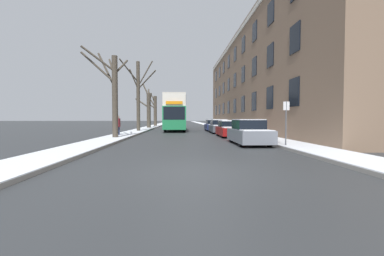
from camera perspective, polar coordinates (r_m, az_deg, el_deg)
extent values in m
plane|color=#303335|center=(7.52, 2.29, -9.66)|extent=(320.00, 320.00, 0.00)
cube|color=gray|center=(60.55, -7.34, 0.72)|extent=(2.11, 130.00, 0.13)
cube|color=white|center=(60.55, -7.34, 0.79)|extent=(2.09, 130.00, 0.03)
cube|color=gray|center=(60.67, 3.18, 0.74)|extent=(2.11, 130.00, 0.13)
cube|color=white|center=(60.67, 3.18, 0.81)|extent=(2.09, 130.00, 0.03)
cube|color=#7A604C|center=(35.88, 16.71, 9.68)|extent=(9.00, 44.97, 12.62)
cube|color=black|center=(17.61, 21.74, 7.39)|extent=(0.08, 1.40, 1.80)
cube|color=black|center=(21.67, 16.90, 6.43)|extent=(0.08, 1.40, 1.80)
cube|color=black|center=(25.85, 13.61, 5.75)|extent=(0.08, 1.40, 1.80)
cube|color=black|center=(30.09, 11.26, 5.25)|extent=(0.08, 1.40, 1.80)
cube|color=black|center=(34.37, 9.48, 4.87)|extent=(0.08, 1.40, 1.80)
cube|color=black|center=(38.67, 8.11, 4.57)|extent=(0.08, 1.40, 1.80)
cube|color=black|center=(43.00, 7.01, 4.33)|extent=(0.08, 1.40, 1.80)
cube|color=black|center=(47.33, 6.11, 4.13)|extent=(0.08, 1.40, 1.80)
cube|color=black|center=(51.68, 5.36, 3.96)|extent=(0.08, 1.40, 1.80)
cube|color=black|center=(18.23, 21.89, 17.97)|extent=(0.08, 1.40, 1.80)
cube|color=black|center=(22.19, 16.99, 15.13)|extent=(0.08, 1.40, 1.80)
cube|color=black|center=(26.28, 13.68, 13.09)|extent=(0.08, 1.40, 1.80)
cube|color=black|center=(30.46, 11.30, 11.58)|extent=(0.08, 1.40, 1.80)
cube|color=black|center=(34.69, 9.52, 10.43)|extent=(0.08, 1.40, 1.80)
cube|color=black|center=(38.96, 8.13, 9.52)|extent=(0.08, 1.40, 1.80)
cube|color=black|center=(43.26, 7.03, 8.78)|extent=(0.08, 1.40, 1.80)
cube|color=black|center=(47.57, 6.13, 8.18)|extent=(0.08, 1.40, 1.80)
cube|color=black|center=(51.90, 5.38, 7.67)|extent=(0.08, 1.40, 1.80)
cube|color=black|center=(23.18, 17.09, 23.25)|extent=(0.08, 1.40, 1.80)
cube|color=black|center=(27.13, 13.75, 20.08)|extent=(0.08, 1.40, 1.80)
cube|color=black|center=(31.19, 11.35, 17.69)|extent=(0.08, 1.40, 1.80)
cube|color=black|center=(35.34, 9.55, 15.83)|extent=(0.08, 1.40, 1.80)
cube|color=black|center=(39.54, 8.16, 14.36)|extent=(0.08, 1.40, 1.80)
cube|color=black|center=(43.78, 7.05, 13.16)|extent=(0.08, 1.40, 1.80)
cube|color=black|center=(48.04, 6.14, 12.17)|extent=(0.08, 1.40, 1.80)
cube|color=black|center=(52.33, 5.39, 11.34)|extent=(0.08, 1.40, 1.80)
cube|color=beige|center=(35.91, 9.56, 19.20)|extent=(0.12, 44.07, 0.44)
cylinder|color=#423A30|center=(19.75, -16.75, 6.45)|extent=(0.41, 0.41, 6.11)
cylinder|color=#423A30|center=(20.52, -15.47, 12.93)|extent=(0.87, 1.27, 1.34)
cylinder|color=#423A30|center=(20.38, -20.17, 12.52)|extent=(2.51, 0.19, 2.30)
cylinder|color=#423A30|center=(20.15, -20.13, 14.23)|extent=(2.29, 0.76, 1.74)
cylinder|color=#423A30|center=(21.43, -17.37, 12.60)|extent=(1.22, 2.70, 2.00)
cylinder|color=#423A30|center=(20.85, -18.49, 12.11)|extent=(1.74, 1.50, 2.88)
cylinder|color=#423A30|center=(29.84, -11.87, 6.79)|extent=(0.39, 0.39, 7.97)
cylinder|color=#423A30|center=(29.63, -12.77, 10.49)|extent=(0.92, 1.17, 2.10)
cylinder|color=#423A30|center=(29.00, -10.05, 10.48)|extent=(2.29, 1.96, 1.88)
cylinder|color=#423A30|center=(29.95, -10.34, 11.80)|extent=(1.79, 0.34, 2.90)
cylinder|color=#423A30|center=(29.30, -13.80, 12.22)|extent=(1.74, 2.26, 2.22)
cylinder|color=#423A30|center=(39.19, -9.59, 3.72)|extent=(0.59, 0.59, 5.30)
cylinder|color=#423A30|center=(40.01, -9.61, 7.55)|extent=(0.37, 1.48, 1.58)
cylinder|color=#423A30|center=(38.80, -9.33, 6.09)|extent=(0.75, 1.14, 2.14)
cylinder|color=#423A30|center=(40.66, -9.84, 6.83)|extent=(0.87, 2.81, 2.36)
cylinder|color=#423A30|center=(39.91, -10.23, 8.29)|extent=(1.22, 1.16, 2.08)
cylinder|color=#423A30|center=(39.76, -11.01, 5.47)|extent=(2.23, 0.99, 1.52)
cylinder|color=#423A30|center=(48.53, -8.17, 3.67)|extent=(0.59, 0.59, 5.72)
cylinder|color=#423A30|center=(49.15, -8.44, 5.96)|extent=(0.80, 1.25, 1.65)
cylinder|color=#423A30|center=(49.02, -8.90, 7.03)|extent=(1.48, 0.77, 1.64)
cylinder|color=#423A30|center=(48.66, -9.01, 4.90)|extent=(1.54, 0.25, 1.17)
cylinder|color=#423A30|center=(48.80, -8.65, 5.37)|extent=(1.08, 0.59, 1.48)
cube|color=#1E7A47|center=(32.92, -3.75, 2.24)|extent=(2.52, 11.75, 2.53)
cube|color=silver|center=(32.99, -3.76, 5.61)|extent=(2.47, 11.52, 1.34)
cube|color=beige|center=(33.04, -3.76, 6.87)|extent=(2.47, 11.52, 0.12)
cube|color=black|center=(32.93, -3.76, 3.09)|extent=(2.55, 10.34, 1.31)
cube|color=black|center=(32.99, -3.76, 5.72)|extent=(2.55, 10.34, 1.02)
cube|color=black|center=(27.08, -3.99, 3.30)|extent=(2.27, 0.06, 1.38)
cube|color=orange|center=(27.11, -3.99, 5.65)|extent=(1.76, 0.05, 0.32)
cylinder|color=black|center=(29.46, -5.99, 0.10)|extent=(0.30, 1.00, 1.00)
cylinder|color=black|center=(29.42, -1.76, 0.11)|extent=(0.30, 1.00, 1.00)
cylinder|color=black|center=(36.26, -5.37, 0.48)|extent=(0.30, 1.00, 1.00)
cylinder|color=black|center=(36.23, -1.93, 0.49)|extent=(0.30, 1.00, 1.00)
cube|color=slate|center=(15.56, 12.53, -1.63)|extent=(1.82, 4.30, 0.72)
cube|color=black|center=(15.70, 12.39, 0.74)|extent=(1.57, 2.15, 0.56)
cube|color=white|center=(15.70, 12.40, 1.83)|extent=(1.53, 2.04, 0.04)
cube|color=white|center=(14.08, 14.18, -0.50)|extent=(1.64, 1.12, 0.04)
cylinder|color=black|center=(14.14, 10.76, -2.89)|extent=(0.20, 0.61, 0.61)
cylinder|color=black|center=(14.59, 16.90, -2.79)|extent=(0.20, 0.61, 0.61)
cylinder|color=black|center=(16.65, 8.70, -2.13)|extent=(0.20, 0.61, 0.61)
cylinder|color=black|center=(17.04, 13.99, -2.07)|extent=(0.20, 0.61, 0.61)
cube|color=maroon|center=(21.60, 8.21, -0.67)|extent=(1.71, 4.12, 0.64)
cube|color=black|center=(21.75, 8.14, 0.85)|extent=(1.47, 2.06, 0.50)
cube|color=white|center=(21.74, 8.14, 1.64)|extent=(1.44, 1.96, 0.10)
cube|color=white|center=(20.16, 9.00, 0.14)|extent=(1.54, 1.07, 0.08)
cylinder|color=black|center=(20.27, 6.80, -1.37)|extent=(0.20, 0.61, 0.61)
cylinder|color=black|center=(20.57, 10.91, -1.34)|extent=(0.20, 0.61, 0.61)
cylinder|color=black|center=(22.70, 5.77, -0.99)|extent=(0.20, 0.61, 0.61)
cylinder|color=black|center=(22.97, 9.46, -0.97)|extent=(0.20, 0.61, 0.61)
cube|color=#474C56|center=(26.99, 6.02, -0.09)|extent=(1.79, 4.11, 0.66)
cube|color=black|center=(27.14, 5.97, 1.19)|extent=(1.54, 2.06, 0.54)
cube|color=white|center=(27.13, 5.97, 1.85)|extent=(1.50, 1.95, 0.09)
cube|color=white|center=(25.54, 6.52, 0.60)|extent=(1.61, 1.07, 0.07)
cylinder|color=black|center=(25.67, 4.70, -0.58)|extent=(0.20, 0.65, 0.65)
cylinder|color=black|center=(25.92, 8.15, -0.57)|extent=(0.20, 0.65, 0.65)
cylinder|color=black|center=(28.11, 4.05, -0.35)|extent=(0.20, 0.65, 0.65)
cylinder|color=black|center=(28.34, 7.21, -0.34)|extent=(0.20, 0.65, 0.65)
cube|color=navy|center=(31.95, 4.66, 0.25)|extent=(1.77, 4.10, 0.65)
cube|color=black|center=(32.10, 4.63, 1.32)|extent=(1.52, 2.05, 0.54)
cube|color=white|center=(32.10, 4.63, 1.85)|extent=(1.49, 1.95, 0.05)
cube|color=white|center=(30.50, 5.01, 0.81)|extent=(1.59, 1.07, 0.04)
cylinder|color=black|center=(30.64, 3.51, -0.17)|extent=(0.20, 0.61, 0.61)
cylinder|color=black|center=(30.85, 6.38, -0.17)|extent=(0.20, 0.61, 0.61)
cylinder|color=black|center=(33.09, 3.05, 0.00)|extent=(0.20, 0.61, 0.61)
cylinder|color=black|center=(33.28, 5.71, 0.00)|extent=(0.20, 0.61, 0.61)
cube|color=white|center=(52.25, -4.87, 1.85)|extent=(2.09, 4.97, 2.14)
cube|color=black|center=(49.79, -4.98, 2.41)|extent=(1.84, 0.06, 0.94)
cylinder|color=black|center=(50.72, -5.98, 0.77)|extent=(0.22, 0.68, 0.68)
cylinder|color=black|center=(50.65, -3.89, 0.77)|extent=(0.22, 0.68, 0.68)
cylinder|color=black|center=(53.90, -5.79, 0.85)|extent=(0.22, 0.68, 0.68)
cylinder|color=black|center=(53.83, -3.82, 0.85)|extent=(0.22, 0.68, 0.68)
cylinder|color=navy|center=(22.40, -15.99, -0.83)|extent=(0.18, 0.18, 0.83)
cylinder|color=navy|center=(22.25, -16.21, -0.85)|extent=(0.18, 0.18, 0.83)
cylinder|color=#59191E|center=(22.30, -16.12, 1.15)|extent=(0.39, 0.39, 0.72)
sphere|color=beige|center=(22.30, -16.13, 2.37)|extent=(0.23, 0.23, 0.23)
cylinder|color=#4C4F54|center=(14.03, 20.15, 0.69)|extent=(0.07, 0.07, 2.43)
cube|color=silver|center=(14.02, 20.23, 4.64)|extent=(0.32, 0.02, 0.44)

